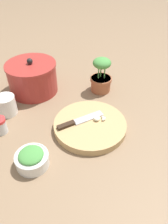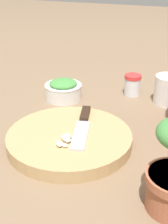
% 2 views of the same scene
% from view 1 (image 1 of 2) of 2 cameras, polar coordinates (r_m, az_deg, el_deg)
% --- Properties ---
extents(ground_plane, '(5.00, 5.00, 0.00)m').
position_cam_1_polar(ground_plane, '(0.96, -2.51, -3.20)').
color(ground_plane, '#7F664C').
extents(cutting_board, '(0.31, 0.31, 0.03)m').
position_cam_1_polar(cutting_board, '(0.93, 1.58, -3.50)').
color(cutting_board, tan).
rests_on(cutting_board, ground_plane).
extents(chef_knife, '(0.21, 0.08, 0.01)m').
position_cam_1_polar(chef_knife, '(0.92, -1.63, -2.43)').
color(chef_knife, black).
rests_on(chef_knife, cutting_board).
extents(garlic_cloves, '(0.06, 0.04, 0.02)m').
position_cam_1_polar(garlic_cloves, '(0.93, 3.99, -1.76)').
color(garlic_cloves, silver).
rests_on(garlic_cloves, cutting_board).
extents(herb_bowl, '(0.12, 0.12, 0.07)m').
position_cam_1_polar(herb_bowl, '(0.81, -13.45, -11.75)').
color(herb_bowl, silver).
rests_on(herb_bowl, ground_plane).
extents(spice_jar, '(0.06, 0.06, 0.07)m').
position_cam_1_polar(spice_jar, '(0.96, -21.11, -3.31)').
color(spice_jar, silver).
rests_on(spice_jar, ground_plane).
extents(coffee_mug, '(0.09, 0.12, 0.09)m').
position_cam_1_polar(coffee_mug, '(1.05, -19.61, 1.76)').
color(coffee_mug, silver).
rests_on(coffee_mug, ground_plane).
extents(stock_pot, '(0.25, 0.25, 0.18)m').
position_cam_1_polar(stock_pot, '(1.15, -13.30, 8.73)').
color(stock_pot, '#9E2D28').
rests_on(stock_pot, ground_plane).
extents(potted_herb, '(0.11, 0.11, 0.18)m').
position_cam_1_polar(potted_herb, '(1.12, 4.50, 9.04)').
color(potted_herb, '#A35B3D').
rests_on(potted_herb, ground_plane).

